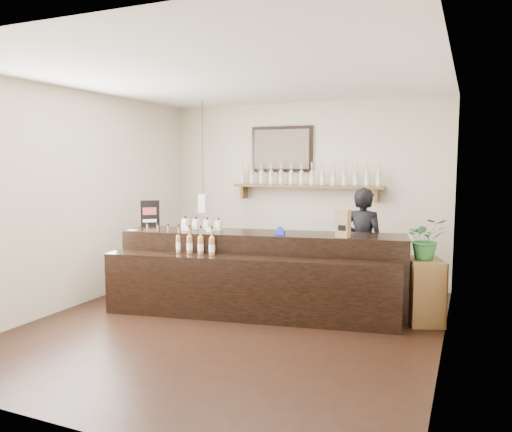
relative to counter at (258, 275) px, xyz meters
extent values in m
plane|color=black|center=(-0.05, -0.57, -0.47)|extent=(5.00, 5.00, 0.00)
plane|color=beige|center=(-0.05, 1.93, 0.93)|extent=(4.50, 0.00, 4.50)
plane|color=beige|center=(-0.05, -3.07, 0.93)|extent=(4.50, 0.00, 4.50)
plane|color=beige|center=(-2.30, -0.57, 0.93)|extent=(0.00, 5.00, 5.00)
plane|color=beige|center=(2.20, -0.57, 0.93)|extent=(0.00, 5.00, 5.00)
plane|color=white|center=(-0.05, -0.57, 2.33)|extent=(5.00, 5.00, 0.00)
cube|color=brown|center=(0.05, 1.80, 1.03)|extent=(2.40, 0.25, 0.04)
cube|color=brown|center=(-1.03, 1.83, 0.91)|extent=(0.04, 0.20, 0.20)
cube|color=brown|center=(1.13, 1.83, 0.91)|extent=(0.04, 0.20, 0.20)
cube|color=black|center=(-0.40, 1.90, 1.61)|extent=(1.02, 0.04, 0.72)
cube|color=#483C2E|center=(-0.40, 1.88, 1.61)|extent=(0.92, 0.01, 0.62)
cube|color=white|center=(-1.35, 1.03, 0.78)|extent=(0.12, 0.12, 0.28)
cylinder|color=black|center=(-1.35, 1.03, 1.63)|extent=(0.01, 0.01, 1.41)
cylinder|color=beige|center=(-1.05, 1.80, 1.16)|extent=(0.07, 0.07, 0.20)
cone|color=beige|center=(-1.05, 1.80, 1.28)|extent=(0.07, 0.07, 0.05)
cylinder|color=beige|center=(-1.05, 1.80, 1.34)|extent=(0.02, 0.02, 0.07)
cylinder|color=gold|center=(-1.05, 1.80, 1.39)|extent=(0.03, 0.03, 0.02)
cylinder|color=white|center=(-1.05, 1.80, 1.14)|extent=(0.07, 0.07, 0.09)
cylinder|color=beige|center=(-0.88, 1.80, 1.16)|extent=(0.07, 0.07, 0.20)
cone|color=beige|center=(-0.88, 1.80, 1.28)|extent=(0.07, 0.07, 0.05)
cylinder|color=beige|center=(-0.88, 1.80, 1.34)|extent=(0.02, 0.02, 0.07)
cylinder|color=gold|center=(-0.88, 1.80, 1.39)|extent=(0.03, 0.03, 0.02)
cylinder|color=white|center=(-0.88, 1.80, 1.14)|extent=(0.07, 0.07, 0.09)
cylinder|color=beige|center=(-0.71, 1.80, 1.16)|extent=(0.07, 0.07, 0.20)
cone|color=beige|center=(-0.71, 1.80, 1.28)|extent=(0.07, 0.07, 0.05)
cylinder|color=beige|center=(-0.71, 1.80, 1.34)|extent=(0.02, 0.02, 0.07)
cylinder|color=gold|center=(-0.71, 1.80, 1.39)|extent=(0.03, 0.03, 0.02)
cylinder|color=white|center=(-0.71, 1.80, 1.14)|extent=(0.07, 0.07, 0.09)
cylinder|color=beige|center=(-0.54, 1.80, 1.16)|extent=(0.07, 0.07, 0.20)
cone|color=beige|center=(-0.54, 1.80, 1.28)|extent=(0.07, 0.07, 0.05)
cylinder|color=beige|center=(-0.54, 1.80, 1.34)|extent=(0.02, 0.02, 0.07)
cylinder|color=gold|center=(-0.54, 1.80, 1.39)|extent=(0.03, 0.03, 0.02)
cylinder|color=white|center=(-0.54, 1.80, 1.14)|extent=(0.07, 0.07, 0.09)
cylinder|color=beige|center=(-0.37, 1.80, 1.16)|extent=(0.07, 0.07, 0.20)
cone|color=beige|center=(-0.37, 1.80, 1.28)|extent=(0.07, 0.07, 0.05)
cylinder|color=beige|center=(-0.37, 1.80, 1.34)|extent=(0.02, 0.02, 0.07)
cylinder|color=gold|center=(-0.37, 1.80, 1.39)|extent=(0.03, 0.03, 0.02)
cylinder|color=white|center=(-0.37, 1.80, 1.14)|extent=(0.07, 0.07, 0.09)
cylinder|color=beige|center=(-0.20, 1.80, 1.16)|extent=(0.07, 0.07, 0.20)
cone|color=beige|center=(-0.20, 1.80, 1.28)|extent=(0.07, 0.07, 0.05)
cylinder|color=beige|center=(-0.20, 1.80, 1.34)|extent=(0.02, 0.02, 0.07)
cylinder|color=gold|center=(-0.20, 1.80, 1.39)|extent=(0.03, 0.03, 0.02)
cylinder|color=white|center=(-0.20, 1.80, 1.14)|extent=(0.07, 0.07, 0.09)
cylinder|color=beige|center=(-0.03, 1.80, 1.16)|extent=(0.07, 0.07, 0.20)
cone|color=beige|center=(-0.03, 1.80, 1.28)|extent=(0.07, 0.07, 0.05)
cylinder|color=beige|center=(-0.03, 1.80, 1.34)|extent=(0.02, 0.02, 0.07)
cylinder|color=gold|center=(-0.03, 1.80, 1.39)|extent=(0.03, 0.03, 0.02)
cylinder|color=white|center=(-0.03, 1.80, 1.14)|extent=(0.07, 0.07, 0.09)
cylinder|color=beige|center=(0.13, 1.80, 1.16)|extent=(0.07, 0.07, 0.20)
cone|color=beige|center=(0.13, 1.80, 1.28)|extent=(0.07, 0.07, 0.05)
cylinder|color=beige|center=(0.13, 1.80, 1.34)|extent=(0.02, 0.02, 0.07)
cylinder|color=gold|center=(0.13, 1.80, 1.39)|extent=(0.03, 0.03, 0.02)
cylinder|color=white|center=(0.13, 1.80, 1.14)|extent=(0.07, 0.07, 0.09)
cylinder|color=beige|center=(0.30, 1.80, 1.16)|extent=(0.07, 0.07, 0.20)
cone|color=beige|center=(0.30, 1.80, 1.28)|extent=(0.07, 0.07, 0.05)
cylinder|color=beige|center=(0.30, 1.80, 1.34)|extent=(0.02, 0.02, 0.07)
cylinder|color=gold|center=(0.30, 1.80, 1.39)|extent=(0.03, 0.03, 0.02)
cylinder|color=white|center=(0.30, 1.80, 1.14)|extent=(0.07, 0.07, 0.09)
cylinder|color=beige|center=(0.47, 1.80, 1.16)|extent=(0.07, 0.07, 0.20)
cone|color=beige|center=(0.47, 1.80, 1.28)|extent=(0.07, 0.07, 0.05)
cylinder|color=beige|center=(0.47, 1.80, 1.34)|extent=(0.02, 0.02, 0.07)
cylinder|color=gold|center=(0.47, 1.80, 1.39)|extent=(0.03, 0.03, 0.02)
cylinder|color=white|center=(0.47, 1.80, 1.14)|extent=(0.07, 0.07, 0.09)
cylinder|color=beige|center=(0.64, 1.80, 1.16)|extent=(0.07, 0.07, 0.20)
cone|color=beige|center=(0.64, 1.80, 1.28)|extent=(0.07, 0.07, 0.05)
cylinder|color=beige|center=(0.64, 1.80, 1.34)|extent=(0.02, 0.02, 0.07)
cylinder|color=gold|center=(0.64, 1.80, 1.39)|extent=(0.03, 0.03, 0.02)
cylinder|color=white|center=(0.64, 1.80, 1.14)|extent=(0.07, 0.07, 0.09)
cylinder|color=beige|center=(0.81, 1.80, 1.16)|extent=(0.07, 0.07, 0.20)
cone|color=beige|center=(0.81, 1.80, 1.28)|extent=(0.07, 0.07, 0.05)
cylinder|color=beige|center=(0.81, 1.80, 1.34)|extent=(0.02, 0.02, 0.07)
cylinder|color=gold|center=(0.81, 1.80, 1.39)|extent=(0.03, 0.03, 0.02)
cylinder|color=white|center=(0.81, 1.80, 1.14)|extent=(0.07, 0.07, 0.09)
cylinder|color=beige|center=(0.98, 1.80, 1.16)|extent=(0.07, 0.07, 0.20)
cone|color=beige|center=(0.98, 1.80, 1.28)|extent=(0.07, 0.07, 0.05)
cylinder|color=beige|center=(0.98, 1.80, 1.34)|extent=(0.02, 0.02, 0.07)
cylinder|color=gold|center=(0.98, 1.80, 1.39)|extent=(0.03, 0.03, 0.02)
cylinder|color=white|center=(0.98, 1.80, 1.14)|extent=(0.07, 0.07, 0.09)
cylinder|color=beige|center=(1.15, 1.80, 1.16)|extent=(0.07, 0.07, 0.20)
cone|color=beige|center=(1.15, 1.80, 1.28)|extent=(0.07, 0.07, 0.05)
cylinder|color=beige|center=(1.15, 1.80, 1.34)|extent=(0.02, 0.02, 0.07)
cylinder|color=gold|center=(1.15, 1.80, 1.39)|extent=(0.03, 0.03, 0.02)
cylinder|color=white|center=(1.15, 1.80, 1.14)|extent=(0.07, 0.07, 0.09)
cube|color=black|center=(0.01, 0.13, 0.03)|extent=(3.60, 1.26, 0.99)
cube|color=black|center=(0.01, -0.34, -0.09)|extent=(3.54, 0.95, 0.75)
cube|color=white|center=(-0.98, -0.10, 0.55)|extent=(0.10, 0.04, 0.05)
cube|color=white|center=(-0.62, -0.10, 0.55)|extent=(0.10, 0.04, 0.05)
cube|color=beige|center=(-1.64, -0.34, 0.35)|extent=(0.12, 0.12, 0.12)
cube|color=beige|center=(-1.64, -0.34, 0.47)|extent=(0.12, 0.12, 0.12)
cube|color=beige|center=(-1.09, 0.08, 0.59)|extent=(0.08, 0.08, 0.13)
cube|color=#F9C6C2|center=(-1.09, 0.03, 0.59)|extent=(0.07, 0.00, 0.06)
cylinder|color=black|center=(-1.09, 0.08, 0.68)|extent=(0.02, 0.02, 0.03)
cube|color=beige|center=(-0.92, 0.08, 0.59)|extent=(0.08, 0.08, 0.13)
cube|color=#F9C6C2|center=(-0.92, 0.03, 0.59)|extent=(0.07, 0.00, 0.06)
cylinder|color=black|center=(-0.92, 0.08, 0.68)|extent=(0.02, 0.02, 0.03)
cube|color=beige|center=(-0.75, 0.08, 0.59)|extent=(0.08, 0.08, 0.13)
cube|color=#F9C6C2|center=(-0.75, 0.03, 0.59)|extent=(0.07, 0.00, 0.06)
cylinder|color=black|center=(-0.75, 0.08, 0.68)|extent=(0.02, 0.02, 0.03)
cube|color=beige|center=(-0.59, 0.08, 0.59)|extent=(0.08, 0.08, 0.13)
cube|color=#F9C6C2|center=(-0.59, 0.03, 0.59)|extent=(0.07, 0.00, 0.06)
cylinder|color=black|center=(-0.59, 0.08, 0.68)|extent=(0.02, 0.02, 0.03)
cylinder|color=olive|center=(-1.40, -0.34, 0.39)|extent=(0.07, 0.07, 0.20)
cone|color=olive|center=(-1.40, -0.34, 0.51)|extent=(0.07, 0.07, 0.05)
cylinder|color=olive|center=(-1.40, -0.34, 0.57)|extent=(0.02, 0.02, 0.07)
cylinder|color=black|center=(-1.40, -0.34, 0.62)|extent=(0.03, 0.03, 0.02)
cylinder|color=white|center=(-1.40, -0.34, 0.37)|extent=(0.07, 0.07, 0.09)
cylinder|color=olive|center=(-1.24, -0.34, 0.39)|extent=(0.07, 0.07, 0.20)
cone|color=olive|center=(-1.24, -0.34, 0.51)|extent=(0.07, 0.07, 0.05)
cylinder|color=olive|center=(-1.24, -0.34, 0.57)|extent=(0.02, 0.02, 0.07)
cylinder|color=black|center=(-1.24, -0.34, 0.62)|extent=(0.03, 0.03, 0.02)
cylinder|color=white|center=(-1.24, -0.34, 0.37)|extent=(0.07, 0.07, 0.09)
cylinder|color=olive|center=(-1.09, -0.34, 0.39)|extent=(0.07, 0.07, 0.20)
cone|color=olive|center=(-1.09, -0.34, 0.51)|extent=(0.07, 0.07, 0.05)
cylinder|color=olive|center=(-1.09, -0.34, 0.57)|extent=(0.02, 0.02, 0.07)
cylinder|color=black|center=(-1.09, -0.34, 0.62)|extent=(0.03, 0.03, 0.02)
cylinder|color=white|center=(-1.09, -0.34, 0.37)|extent=(0.07, 0.07, 0.09)
cylinder|color=olive|center=(-0.93, -0.34, 0.39)|extent=(0.07, 0.07, 0.20)
cone|color=olive|center=(-0.93, -0.34, 0.51)|extent=(0.07, 0.07, 0.05)
cylinder|color=olive|center=(-0.93, -0.34, 0.57)|extent=(0.02, 0.02, 0.07)
cylinder|color=black|center=(-0.93, -0.34, 0.62)|extent=(0.03, 0.03, 0.02)
cylinder|color=white|center=(-0.93, -0.34, 0.37)|extent=(0.07, 0.07, 0.09)
cylinder|color=olive|center=(-0.78, -0.34, 0.39)|extent=(0.07, 0.07, 0.20)
cone|color=olive|center=(-0.78, -0.34, 0.51)|extent=(0.07, 0.07, 0.05)
cylinder|color=olive|center=(-0.78, -0.34, 0.57)|extent=(0.02, 0.02, 0.07)
cylinder|color=black|center=(-0.78, -0.34, 0.62)|extent=(0.03, 0.03, 0.02)
cylinder|color=white|center=(-0.78, -0.34, 0.37)|extent=(0.07, 0.07, 0.09)
cylinder|color=olive|center=(-0.62, -0.34, 0.39)|extent=(0.07, 0.07, 0.20)
cone|color=olive|center=(-0.62, -0.34, 0.51)|extent=(0.07, 0.07, 0.05)
cylinder|color=olive|center=(-0.62, -0.34, 0.57)|extent=(0.02, 0.02, 0.07)
cylinder|color=black|center=(-0.62, -0.34, 0.62)|extent=(0.03, 0.03, 0.02)
cylinder|color=white|center=(-0.62, -0.34, 0.37)|extent=(0.07, 0.07, 0.09)
cylinder|color=olive|center=(-0.46, -0.34, 0.39)|extent=(0.07, 0.07, 0.20)
cone|color=olive|center=(-0.46, -0.34, 0.51)|extent=(0.07, 0.07, 0.05)
cylinder|color=olive|center=(-0.46, -0.34, 0.57)|extent=(0.02, 0.02, 0.07)
cylinder|color=black|center=(-0.46, -0.34, 0.62)|extent=(0.03, 0.03, 0.02)
cylinder|color=white|center=(-0.46, -0.34, 0.37)|extent=(0.07, 0.07, 0.09)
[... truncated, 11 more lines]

